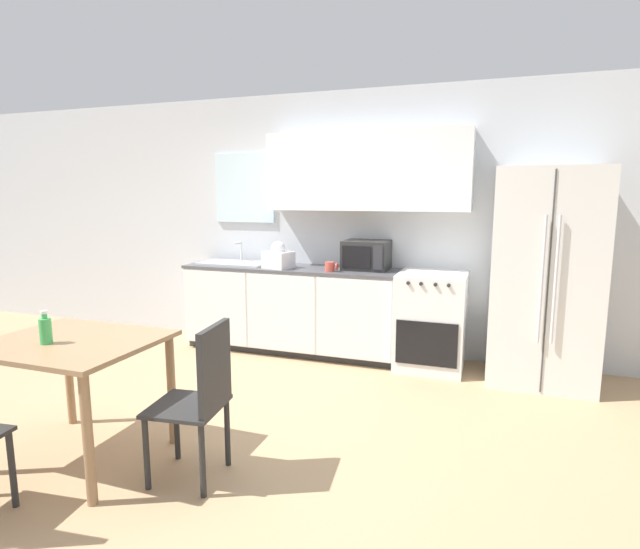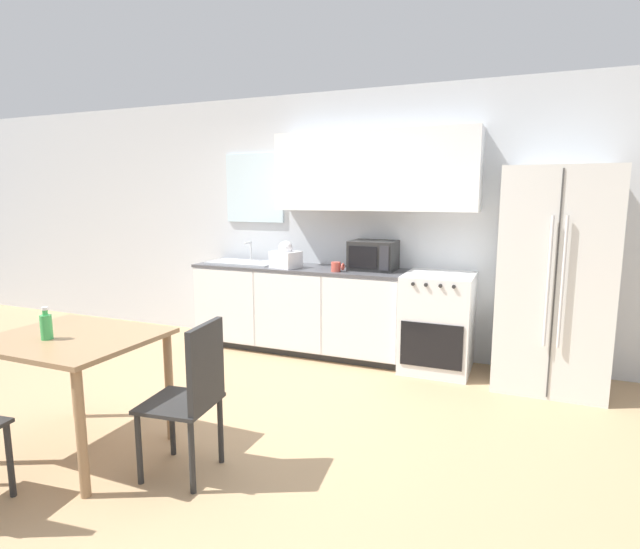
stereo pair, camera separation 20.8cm
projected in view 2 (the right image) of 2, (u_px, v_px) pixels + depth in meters
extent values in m
plane|color=tan|center=(236.00, 422.00, 3.66)|extent=(12.00, 12.00, 0.00)
cube|color=silver|center=(336.00, 223.00, 5.33)|extent=(12.00, 0.06, 2.70)
cube|color=silver|center=(255.00, 188.00, 5.60)|extent=(0.71, 0.04, 0.76)
cube|color=white|center=(374.00, 171.00, 4.89)|extent=(2.03, 0.32, 0.77)
cube|color=#333333|center=(301.00, 346.00, 5.38)|extent=(2.26, 0.52, 0.08)
cube|color=white|center=(299.00, 307.00, 5.28)|extent=(2.26, 0.58, 0.80)
cube|color=white|center=(223.00, 306.00, 5.29)|extent=(0.73, 0.01, 0.78)
cube|color=white|center=(287.00, 313.00, 5.01)|extent=(0.73, 0.01, 0.78)
cube|color=white|center=(358.00, 320.00, 4.72)|extent=(0.73, 0.01, 0.78)
cube|color=#4C4C51|center=(299.00, 268.00, 5.22)|extent=(2.28, 0.61, 0.03)
cube|color=white|center=(438.00, 322.00, 4.71)|extent=(0.63, 0.64, 0.92)
cube|color=black|center=(431.00, 346.00, 4.43)|extent=(0.55, 0.01, 0.40)
cylinder|color=#262626|center=(413.00, 284.00, 4.41)|extent=(0.03, 0.02, 0.03)
cylinder|color=#262626|center=(426.00, 285.00, 4.37)|extent=(0.03, 0.02, 0.03)
cylinder|color=#262626|center=(440.00, 286.00, 4.32)|extent=(0.03, 0.02, 0.03)
cylinder|color=#262626|center=(454.00, 287.00, 4.27)|extent=(0.03, 0.02, 0.03)
cube|color=silver|center=(553.00, 279.00, 4.23)|extent=(0.88, 0.73, 1.88)
cube|color=#3F3F3F|center=(555.00, 287.00, 3.90)|extent=(0.01, 0.01, 1.82)
cylinder|color=silver|center=(548.00, 282.00, 3.88)|extent=(0.02, 0.02, 1.03)
cylinder|color=silver|center=(563.00, 283.00, 3.85)|extent=(0.02, 0.02, 1.03)
cube|color=#B7BABC|center=(243.00, 262.00, 5.47)|extent=(0.75, 0.41, 0.02)
cylinder|color=silver|center=(251.00, 251.00, 5.60)|extent=(0.02, 0.02, 0.21)
cylinder|color=silver|center=(247.00, 243.00, 5.52)|extent=(0.02, 0.14, 0.02)
cube|color=#282828|center=(373.00, 255.00, 4.97)|extent=(0.45, 0.37, 0.29)
cube|color=black|center=(363.00, 257.00, 4.81)|extent=(0.28, 0.01, 0.21)
cube|color=#2D2D33|center=(384.00, 258.00, 4.73)|extent=(0.09, 0.01, 0.23)
cylinder|color=#BF4C3F|center=(336.00, 267.00, 4.87)|extent=(0.09, 0.09, 0.09)
torus|color=#BF4C3F|center=(343.00, 267.00, 4.84)|extent=(0.02, 0.07, 0.07)
cube|color=white|center=(286.00, 260.00, 5.12)|extent=(0.32, 0.29, 0.17)
sphere|color=white|center=(286.00, 248.00, 5.10)|extent=(0.18, 0.18, 0.15)
cube|color=#997551|center=(72.00, 338.00, 3.13)|extent=(1.00, 0.84, 0.03)
cylinder|color=#997551|center=(81.00, 433.00, 2.70)|extent=(0.06, 0.06, 0.74)
cylinder|color=#997551|center=(74.00, 369.00, 3.69)|extent=(0.06, 0.06, 0.74)
cylinder|color=#997551|center=(169.00, 387.00, 3.36)|extent=(0.06, 0.06, 0.74)
cylinder|color=#282828|center=(10.00, 460.00, 2.73)|extent=(0.03, 0.03, 0.43)
cube|color=#282828|center=(180.00, 403.00, 2.93)|extent=(0.44, 0.44, 0.02)
cube|color=#282828|center=(206.00, 365.00, 2.84)|extent=(0.08, 0.37, 0.48)
cylinder|color=#282828|center=(139.00, 449.00, 2.85)|extent=(0.03, 0.03, 0.43)
cylinder|color=#282828|center=(172.00, 423.00, 3.17)|extent=(0.03, 0.03, 0.43)
cylinder|color=#282828|center=(192.00, 457.00, 2.76)|extent=(0.03, 0.03, 0.43)
cylinder|color=#282828|center=(221.00, 430.00, 3.08)|extent=(0.03, 0.03, 0.43)
cylinder|color=#3FB259|center=(46.00, 327.00, 3.05)|extent=(0.07, 0.07, 0.15)
cylinder|color=#3FB259|center=(45.00, 312.00, 3.03)|extent=(0.03, 0.03, 0.03)
cylinder|color=white|center=(45.00, 309.00, 3.03)|extent=(0.04, 0.04, 0.02)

